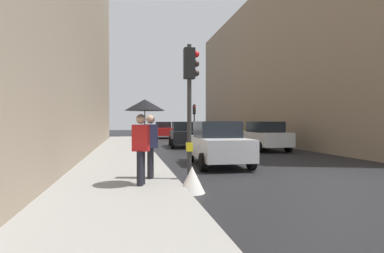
# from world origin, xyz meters

# --- Properties ---
(ground_plane) EXTENTS (120.00, 120.00, 0.00)m
(ground_plane) POSITION_xyz_m (0.00, 0.00, 0.00)
(ground_plane) COLOR black
(sidewalk_kerb) EXTENTS (3.22, 40.00, 0.16)m
(sidewalk_kerb) POSITION_xyz_m (-6.23, 6.00, 0.08)
(sidewalk_kerb) COLOR gray
(sidewalk_kerb) RESTS_ON ground
(building_facade_right) EXTENTS (12.00, 32.22, 12.73)m
(building_facade_right) POSITION_xyz_m (10.62, 17.28, 6.36)
(building_facade_right) COLOR gray
(building_facade_right) RESTS_ON ground
(traffic_light_near_left) EXTENTS (0.43, 0.25, 3.86)m
(traffic_light_near_left) POSITION_xyz_m (-4.29, 0.10, 2.66)
(traffic_light_near_left) COLOR #2D2D2D
(traffic_light_near_left) RESTS_ON ground
(traffic_light_far_median) EXTENTS (0.24, 0.43, 3.41)m
(traffic_light_far_median) POSITION_xyz_m (0.07, 19.84, 2.35)
(traffic_light_far_median) COLOR #2D2D2D
(traffic_light_far_median) RESTS_ON ground
(car_blue_van) EXTENTS (2.11, 4.25, 1.76)m
(car_blue_van) POSITION_xyz_m (1.90, 28.37, 0.88)
(car_blue_van) COLOR navy
(car_blue_van) RESTS_ON ground
(car_white_compact) EXTENTS (2.15, 4.27, 1.76)m
(car_white_compact) POSITION_xyz_m (2.17, 9.35, 0.88)
(car_white_compact) COLOR silver
(car_white_compact) RESTS_ON ground
(car_yellow_taxi) EXTENTS (2.21, 4.30, 1.76)m
(car_yellow_taxi) POSITION_xyz_m (2.46, 17.25, 0.88)
(car_yellow_taxi) COLOR yellow
(car_yellow_taxi) RESTS_ON ground
(car_red_sedan) EXTENTS (2.11, 4.25, 1.76)m
(car_red_sedan) POSITION_xyz_m (-2.28, 24.92, 0.88)
(car_red_sedan) COLOR red
(car_red_sedan) RESTS_ON ground
(car_silver_hatchback) EXTENTS (2.14, 4.26, 1.76)m
(car_silver_hatchback) POSITION_xyz_m (-2.43, 3.70, 0.88)
(car_silver_hatchback) COLOR #BCBCC1
(car_silver_hatchback) RESTS_ON ground
(car_dark_suv) EXTENTS (2.28, 4.33, 1.76)m
(car_dark_suv) POSITION_xyz_m (-2.14, 12.88, 0.88)
(car_dark_suv) COLOR black
(car_dark_suv) RESTS_ON ground
(pedestrian_with_umbrella) EXTENTS (1.00, 1.00, 2.14)m
(pedestrian_with_umbrella) POSITION_xyz_m (-5.59, -0.47, 1.84)
(pedestrian_with_umbrella) COLOR black
(pedestrian_with_umbrella) RESTS_ON sidewalk_kerb
(pedestrian_with_grey_backpack) EXTENTS (0.64, 0.39, 1.77)m
(pedestrian_with_grey_backpack) POSITION_xyz_m (-5.40, 0.47, 1.16)
(pedestrian_with_grey_backpack) COLOR black
(pedestrian_with_grey_backpack) RESTS_ON sidewalk_kerb
(warning_sign_triangle) EXTENTS (0.64, 0.64, 0.65)m
(warning_sign_triangle) POSITION_xyz_m (-4.44, -0.87, 0.33)
(warning_sign_triangle) COLOR silver
(warning_sign_triangle) RESTS_ON ground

